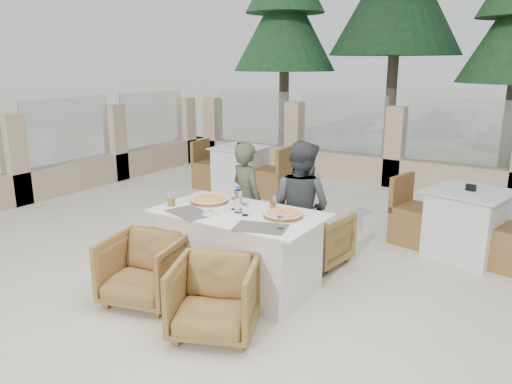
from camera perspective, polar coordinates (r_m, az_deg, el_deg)
The scene contains 26 objects.
ground at distance 5.08m, azimuth -1.94°, elevation -10.36°, with size 80.00×80.00×0.00m, color beige.
sand_patch at distance 18.10m, azimuth 24.37°, elevation 6.61°, with size 30.00×16.00×0.01m, color beige.
perimeter_wall_far at distance 9.07m, azimuth 15.62°, elevation 5.60°, with size 10.00×0.34×1.60m, color #C7AC8C, non-canonical shape.
perimeter_wall_left at distance 8.98m, azimuth -20.56°, elevation 5.12°, with size 0.34×7.00×1.60m, color beige, non-canonical shape.
pine_far_left at distance 12.41m, azimuth 3.30°, elevation 17.46°, with size 2.42×2.42×5.50m, color #214E28.
pine_mid_left at distance 11.90m, azimuth 15.80°, elevation 19.49°, with size 2.86×2.86×6.50m, color #183A1E.
dining_table at distance 4.86m, azimuth -1.93°, elevation -6.65°, with size 1.60×0.90×0.77m, color white, non-canonical shape.
placemat_near_left at distance 4.74m, azimuth -7.56°, elevation -2.37°, with size 0.45×0.30×0.00m, color #5A544D.
placemat_near_right at distance 4.29m, azimuth 0.52°, elevation -4.08°, with size 0.45×0.30×0.00m, color #555049.
pizza_left at distance 5.07m, azimuth -5.35°, elevation -0.90°, with size 0.38×0.38×0.05m, color orange.
pizza_right at distance 4.58m, azimuth 3.12°, elevation -2.57°, with size 0.36×0.36×0.05m, color #EE5420.
water_bottle at distance 4.69m, azimuth -2.05°, elevation -0.82°, with size 0.08×0.08×0.26m, color #BEDAFA.
wine_glass_centre at distance 4.79m, azimuth -2.50°, elevation -0.94°, with size 0.08×0.08×0.18m, color silver, non-canonical shape.
wine_glass_near at distance 4.60m, azimuth -1.25°, elevation -1.60°, with size 0.08×0.08×0.18m, color silver, non-canonical shape.
wine_glass_corner at distance 4.23m, azimuth 2.87°, elevation -3.07°, with size 0.08×0.08×0.18m, color silver, non-canonical shape.
beer_glass_left at distance 4.98m, azimuth -9.66°, elevation -0.72°, with size 0.08×0.08×0.15m, color gold.
beer_glass_right at distance 4.85m, azimuth 1.92°, elevation -1.10°, with size 0.06×0.06×0.13m, color orange.
olive_dish at distance 4.66m, azimuth -5.20°, elevation -2.33°, with size 0.11×0.11×0.04m, color white, non-canonical shape.
armchair_far_left at distance 5.82m, azimuth 0.13°, elevation -3.79°, with size 0.65×0.67×0.61m, color #965C36.
armchair_far_right at distance 5.50m, azimuth 7.02°, elevation -5.21°, with size 0.62×0.64×0.58m, color olive.
armchair_near_left at distance 4.72m, azimuth -12.65°, elevation -8.63°, with size 0.67×0.69×0.63m, color olive.
armchair_near_right at distance 4.12m, azimuth -4.79°, elevation -11.98°, with size 0.66×0.68×0.62m, color olive.
diner_left at distance 5.55m, azimuth -1.05°, elevation -0.95°, with size 0.48×0.31×1.31m, color #484B37.
diner_right at distance 5.18m, azimuth 5.14°, elevation -1.71°, with size 0.68×0.53×1.39m, color #3E4244.
bg_table_a at distance 8.41m, azimuth -1.79°, elevation 2.58°, with size 1.64×0.82×0.77m, color white, non-canonical shape.
bg_table_b at distance 6.09m, azimuth 22.96°, elevation -3.37°, with size 1.64×0.82×0.77m, color silver, non-canonical shape.
Camera 1 is at (2.63, -3.77, 2.15)m, focal length 35.00 mm.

